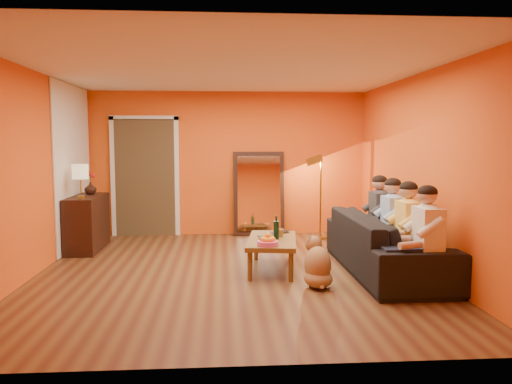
{
  "coord_description": "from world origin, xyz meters",
  "views": [
    {
      "loc": [
        -0.13,
        -6.37,
        1.69
      ],
      "look_at": [
        0.35,
        0.5,
        1.0
      ],
      "focal_mm": 35.0,
      "sensor_mm": 36.0,
      "label": 1
    }
  ],
  "objects": [
    {
      "name": "sofa",
      "position": [
        2.0,
        -0.12,
        0.38
      ],
      "size": [
        2.57,
        1.0,
        0.75
      ],
      "primitive_type": "imported",
      "rotation": [
        0.0,
        0.0,
        1.57
      ],
      "color": "black",
      "rests_on": "floor"
    },
    {
      "name": "person_mid_left",
      "position": [
        2.13,
        -0.57,
        0.61
      ],
      "size": [
        0.7,
        0.44,
        1.22
      ],
      "primitive_type": null,
      "color": "#FECE54",
      "rests_on": "sofa"
    },
    {
      "name": "doorway_recess",
      "position": [
        -1.5,
        2.83,
        1.05
      ],
      "size": [
        1.06,
        0.3,
        2.1
      ],
      "primitive_type": "cube",
      "color": "#3F2D19",
      "rests_on": "floor"
    },
    {
      "name": "vase",
      "position": [
        -2.24,
        1.8,
        0.95
      ],
      "size": [
        0.19,
        0.19,
        0.2
      ],
      "primitive_type": "imported",
      "color": "black",
      "rests_on": "sideboard"
    },
    {
      "name": "mirror_glass",
      "position": [
        0.55,
        2.59,
        0.76
      ],
      "size": [
        0.78,
        0.21,
        1.35
      ],
      "primitive_type": "cube",
      "rotation": [
        -0.14,
        0.0,
        0.0
      ],
      "color": "white",
      "rests_on": "mirror_frame"
    },
    {
      "name": "laptop",
      "position": [
        0.71,
        0.44,
        0.43
      ],
      "size": [
        0.37,
        0.35,
        0.02
      ],
      "primitive_type": "imported",
      "rotation": [
        0.0,
        0.0,
        0.66
      ],
      "color": "black",
      "rests_on": "coffee_table"
    },
    {
      "name": "mirror_frame",
      "position": [
        0.55,
        2.63,
        0.76
      ],
      "size": [
        0.92,
        0.27,
        1.51
      ],
      "primitive_type": "cube",
      "rotation": [
        -0.14,
        0.0,
        0.0
      ],
      "color": "black",
      "rests_on": "floor"
    },
    {
      "name": "door_header",
      "position": [
        -1.5,
        2.71,
        2.12
      ],
      "size": [
        1.22,
        0.06,
        0.08
      ],
      "primitive_type": "cube",
      "color": "white",
      "rests_on": "wall_back"
    },
    {
      "name": "book_upper",
      "position": [
        0.35,
        -0.12,
        0.47
      ],
      "size": [
        0.2,
        0.25,
        0.02
      ],
      "primitive_type": "imported",
      "rotation": [
        0.0,
        0.0,
        0.22
      ],
      "color": "black",
      "rests_on": "book_mid"
    },
    {
      "name": "fruit_bowl",
      "position": [
        0.43,
        -0.36,
        0.5
      ],
      "size": [
        0.26,
        0.26,
        0.16
      ],
      "primitive_type": null,
      "color": "#F054A6",
      "rests_on": "coffee_table"
    },
    {
      "name": "person_far_left",
      "position": [
        2.13,
        -1.12,
        0.61
      ],
      "size": [
        0.7,
        0.44,
        1.22
      ],
      "primitive_type": null,
      "color": "white",
      "rests_on": "sofa"
    },
    {
      "name": "door_jamb_left",
      "position": [
        -2.07,
        2.71,
        1.05
      ],
      "size": [
        0.08,
        0.06,
        2.2
      ],
      "primitive_type": "cube",
      "color": "white",
      "rests_on": "wall_back"
    },
    {
      "name": "book_mid",
      "position": [
        0.36,
        -0.1,
        0.45
      ],
      "size": [
        0.19,
        0.26,
        0.02
      ],
      "primitive_type": "imported",
      "rotation": [
        0.0,
        0.0,
        -0.01
      ],
      "color": "red",
      "rests_on": "book_lower"
    },
    {
      "name": "dog",
      "position": [
        0.99,
        -0.71,
        0.3
      ],
      "size": [
        0.48,
        0.6,
        0.61
      ],
      "primitive_type": null,
      "rotation": [
        0.0,
        0.0,
        0.32
      ],
      "color": "#996245",
      "rests_on": "floor"
    },
    {
      "name": "person_mid_right",
      "position": [
        2.13,
        -0.02,
        0.61
      ],
      "size": [
        0.7,
        0.44,
        1.22
      ],
      "primitive_type": null,
      "color": "#93B3E4",
      "rests_on": "sofa"
    },
    {
      "name": "book_lower",
      "position": [
        0.35,
        -0.11,
        0.43
      ],
      "size": [
        0.21,
        0.27,
        0.02
      ],
      "primitive_type": "imported",
      "rotation": [
        0.0,
        0.0,
        0.07
      ],
      "color": "black",
      "rests_on": "coffee_table"
    },
    {
      "name": "wine_bottle",
      "position": [
        0.58,
        0.04,
        0.58
      ],
      "size": [
        0.07,
        0.07,
        0.31
      ],
      "primitive_type": "cylinder",
      "color": "black",
      "rests_on": "coffee_table"
    },
    {
      "name": "room_shell",
      "position": [
        0.0,
        0.37,
        1.3
      ],
      "size": [
        5.0,
        5.5,
        2.6
      ],
      "color": "brown",
      "rests_on": "ground"
    },
    {
      "name": "door_jamb_right",
      "position": [
        -0.93,
        2.71,
        1.05
      ],
      "size": [
        0.08,
        0.06,
        2.2
      ],
      "primitive_type": "cube",
      "color": "white",
      "rests_on": "wall_back"
    },
    {
      "name": "coffee_table",
      "position": [
        0.53,
        0.09,
        0.21
      ],
      "size": [
        0.78,
        1.29,
        0.42
      ],
      "primitive_type": null,
      "rotation": [
        0.0,
        0.0,
        -0.14
      ],
      "color": "brown",
      "rests_on": "floor"
    },
    {
      "name": "person_far_right",
      "position": [
        2.13,
        0.53,
        0.61
      ],
      "size": [
        0.7,
        0.44,
        1.22
      ],
      "primitive_type": null,
      "color": "#323337",
      "rests_on": "sofa"
    },
    {
      "name": "floor_lamp",
      "position": [
        1.6,
        2.16,
        0.72
      ],
      "size": [
        0.33,
        0.28,
        1.44
      ],
      "primitive_type": null,
      "rotation": [
        0.0,
        0.0,
        -0.15
      ],
      "color": "#A88E31",
      "rests_on": "floor"
    },
    {
      "name": "sideboard",
      "position": [
        -2.24,
        1.55,
        0.42
      ],
      "size": [
        0.44,
        1.18,
        0.85
      ],
      "primitive_type": "cube",
      "color": "black",
      "rests_on": "floor"
    },
    {
      "name": "tumbler",
      "position": [
        0.65,
        0.21,
        0.47
      ],
      "size": [
        0.14,
        0.14,
        0.1
      ],
      "primitive_type": "imported",
      "rotation": [
        0.0,
        0.0,
        -0.32
      ],
      "color": "#B27F3F",
      "rests_on": "coffee_table"
    },
    {
      "name": "flowers",
      "position": [
        -2.24,
        1.8,
        1.17
      ],
      "size": [
        0.17,
        0.17,
        0.39
      ],
      "primitive_type": null,
      "color": "red",
      "rests_on": "vase"
    },
    {
      "name": "white_accent",
      "position": [
        -2.48,
        1.75,
        1.3
      ],
      "size": [
        0.02,
        1.9,
        2.58
      ],
      "primitive_type": "cube",
      "color": "white",
      "rests_on": "wall_left"
    },
    {
      "name": "table_lamp",
      "position": [
        -2.24,
        1.25,
        1.1
      ],
      "size": [
        0.24,
        0.24,
        0.51
      ],
      "primitive_type": null,
      "color": "beige",
      "rests_on": "sideboard"
    }
  ]
}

